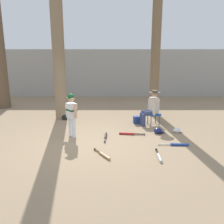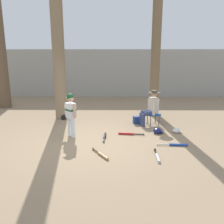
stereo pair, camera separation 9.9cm
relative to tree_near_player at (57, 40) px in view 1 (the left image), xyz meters
The scene contains 15 objects.
ground_plane 4.00m from the tree_near_player, 62.05° to the right, with size 60.00×60.00×0.00m, color #937A5B.
concrete_back_wall 5.13m from the tree_near_player, 74.39° to the left, with size 18.00×0.36×2.58m, color #9E9E99.
tree_near_player is the anchor object (origin of this frame).
tree_behind_spectator 3.66m from the tree_near_player, 11.65° to the left, with size 0.57×0.57×5.92m.
young_ballplayer 2.98m from the tree_near_player, 70.37° to the right, with size 0.55×0.47×1.31m.
folding_stool 4.23m from the tree_near_player, 12.72° to the right, with size 0.48×0.48×0.41m.
seated_spectator 4.00m from the tree_near_player, 13.46° to the right, with size 0.68×0.54×1.20m.
handbag_beside_stool 3.98m from the tree_near_player, 12.24° to the right, with size 0.34×0.18×0.26m, color navy.
bat_aluminum_silver 5.42m from the tree_near_player, 49.06° to the right, with size 0.07×0.71×0.07m.
bat_blue_youth 5.36m from the tree_near_player, 36.48° to the right, with size 0.83×0.12×0.07m.
bat_red_barrel 4.14m from the tree_near_player, 37.08° to the right, with size 0.79×0.16×0.07m.
bat_wood_tan 4.73m from the tree_near_player, 63.44° to the right, with size 0.45×0.65×0.07m.
bat_black_composite 3.90m from the tree_near_player, 50.34° to the right, with size 0.08×0.72×0.07m.
batting_helmet_white 5.09m from the tree_near_player, 22.26° to the right, with size 0.28×0.22×0.16m.
batting_helmet_navy 4.66m from the tree_near_player, 26.83° to the right, with size 0.32×0.24×0.18m.
Camera 1 is at (0.59, -6.36, 2.48)m, focal length 38.84 mm.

